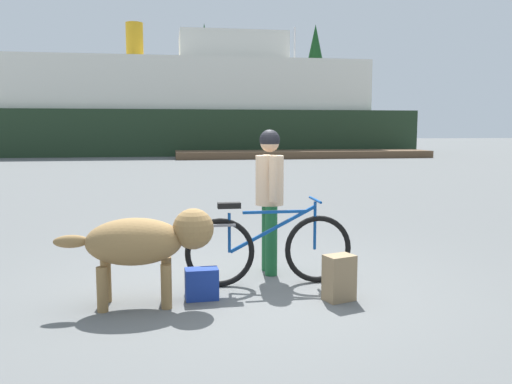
% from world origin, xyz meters
% --- Properties ---
extents(ground_plane, '(160.00, 160.00, 0.00)m').
position_xyz_m(ground_plane, '(0.00, 0.00, 0.00)').
color(ground_plane, '#595B5B').
extents(bicycle, '(1.80, 0.44, 0.92)m').
position_xyz_m(bicycle, '(0.19, 0.08, 0.40)').
color(bicycle, black).
rests_on(bicycle, ground_plane).
extents(person_cyclist, '(0.32, 0.53, 1.66)m').
position_xyz_m(person_cyclist, '(0.28, 0.55, 0.99)').
color(person_cyclist, '#19592D').
rests_on(person_cyclist, ground_plane).
extents(dog, '(1.48, 0.52, 0.91)m').
position_xyz_m(dog, '(-1.07, -0.38, 0.61)').
color(dog, olive).
rests_on(dog, ground_plane).
extents(backpack, '(0.33, 0.28, 0.45)m').
position_xyz_m(backpack, '(0.77, -0.54, 0.22)').
color(backpack, '#8C7251').
rests_on(backpack, ground_plane).
extents(handbag_pannier, '(0.33, 0.20, 0.31)m').
position_xyz_m(handbag_pannier, '(-0.55, -0.30, 0.15)').
color(handbag_pannier, navy).
rests_on(handbag_pannier, ground_plane).
extents(dock_pier, '(14.51, 2.99, 0.40)m').
position_xyz_m(dock_pier, '(6.68, 24.42, 0.20)').
color(dock_pier, brown).
rests_on(dock_pier, ground_plane).
extents(ferry_boat, '(28.53, 7.76, 8.40)m').
position_xyz_m(ferry_boat, '(0.55, 30.48, 2.92)').
color(ferry_boat, '#1E331E').
rests_on(ferry_boat, ground_plane).
extents(sailboat_moored, '(8.86, 2.48, 8.94)m').
position_xyz_m(sailboat_moored, '(8.17, 33.18, 0.49)').
color(sailboat_moored, silver).
rests_on(sailboat_moored, ground_plane).
extents(pine_tree_far_left, '(3.89, 3.89, 9.06)m').
position_xyz_m(pine_tree_far_left, '(-16.13, 47.04, 5.71)').
color(pine_tree_far_left, '#4C331E').
rests_on(pine_tree_far_left, ground_plane).
extents(pine_tree_center, '(3.06, 3.06, 11.80)m').
position_xyz_m(pine_tree_center, '(2.57, 47.66, 7.39)').
color(pine_tree_center, '#4C331E').
rests_on(pine_tree_center, ground_plane).
extents(pine_tree_far_right, '(3.57, 3.57, 11.46)m').
position_xyz_m(pine_tree_far_right, '(12.91, 44.81, 7.20)').
color(pine_tree_far_right, '#4C331E').
rests_on(pine_tree_far_right, ground_plane).
extents(pine_tree_mid_back, '(3.61, 3.61, 9.75)m').
position_xyz_m(pine_tree_mid_back, '(8.13, 52.99, 6.52)').
color(pine_tree_mid_back, '#4C331E').
rests_on(pine_tree_mid_back, ground_plane).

